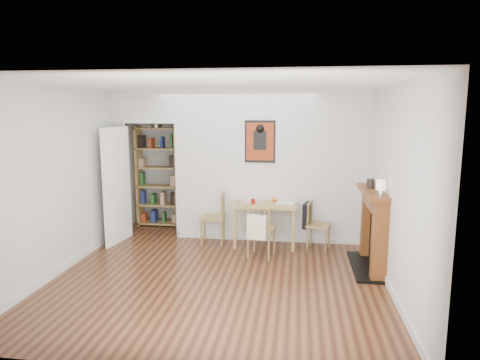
# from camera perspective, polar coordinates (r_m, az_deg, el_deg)

# --- Properties ---
(ground) EXTENTS (5.20, 5.20, 0.00)m
(ground) POSITION_cam_1_polar(r_m,az_deg,el_deg) (6.44, -2.16, -11.45)
(ground) COLOR brown
(ground) RESTS_ON ground
(room_shell) EXTENTS (5.20, 5.20, 5.20)m
(room_shell) POSITION_cam_1_polar(r_m,az_deg,el_deg) (7.40, 0.35, 1.68)
(room_shell) COLOR silver
(room_shell) RESTS_ON ground
(dining_table) EXTENTS (1.07, 0.68, 0.73)m
(dining_table) POSITION_cam_1_polar(r_m,az_deg,el_deg) (7.23, 3.40, -3.79)
(dining_table) COLOR #A68C4D
(dining_table) RESTS_ON ground
(chair_left) EXTENTS (0.47, 0.47, 0.90)m
(chair_left) POSITION_cam_1_polar(r_m,az_deg,el_deg) (7.39, -3.66, -5.07)
(chair_left) COLOR olive
(chair_left) RESTS_ON ground
(chair_right) EXTENTS (0.52, 0.47, 0.79)m
(chair_right) POSITION_cam_1_polar(r_m,az_deg,el_deg) (7.21, 10.28, -5.90)
(chair_right) COLOR olive
(chair_right) RESTS_ON ground
(chair_front) EXTENTS (0.51, 0.55, 0.86)m
(chair_front) POSITION_cam_1_polar(r_m,az_deg,el_deg) (6.72, 2.84, -6.62)
(chair_front) COLOR olive
(chair_front) RESTS_ON ground
(bookshelf) EXTENTS (0.83, 0.33, 1.97)m
(bookshelf) POSITION_cam_1_polar(r_m,az_deg,el_deg) (8.61, -10.85, 0.41)
(bookshelf) COLOR #A68C4D
(bookshelf) RESTS_ON ground
(fireplace) EXTENTS (0.45, 1.25, 1.16)m
(fireplace) POSITION_cam_1_polar(r_m,az_deg,el_deg) (6.49, 17.45, -5.99)
(fireplace) COLOR brown
(fireplace) RESTS_ON ground
(red_glass) EXTENTS (0.07, 0.07, 0.09)m
(red_glass) POSITION_cam_1_polar(r_m,az_deg,el_deg) (7.15, 1.76, -2.84)
(red_glass) COLOR maroon
(red_glass) RESTS_ON dining_table
(orange_fruit) EXTENTS (0.08, 0.08, 0.08)m
(orange_fruit) POSITION_cam_1_polar(r_m,az_deg,el_deg) (7.33, 4.55, -2.61)
(orange_fruit) COLOR orange
(orange_fruit) RESTS_ON dining_table
(placemat) EXTENTS (0.41, 0.32, 0.00)m
(placemat) POSITION_cam_1_polar(r_m,az_deg,el_deg) (7.34, 1.71, -2.87)
(placemat) COLOR beige
(placemat) RESTS_ON dining_table
(notebook) EXTENTS (0.37, 0.30, 0.02)m
(notebook) POSITION_cam_1_polar(r_m,az_deg,el_deg) (7.23, 6.16, -3.05)
(notebook) COLOR silver
(notebook) RESTS_ON dining_table
(mantel_lamp) EXTENTS (0.13, 0.13, 0.21)m
(mantel_lamp) POSITION_cam_1_polar(r_m,az_deg,el_deg) (5.96, 18.29, -0.73)
(mantel_lamp) COLOR silver
(mantel_lamp) RESTS_ON fireplace
(ceramic_jar_a) EXTENTS (0.11, 0.11, 0.13)m
(ceramic_jar_a) POSITION_cam_1_polar(r_m,az_deg,el_deg) (6.50, 17.03, -0.43)
(ceramic_jar_a) COLOR black
(ceramic_jar_a) RESTS_ON fireplace
(ceramic_jar_b) EXTENTS (0.07, 0.07, 0.09)m
(ceramic_jar_b) POSITION_cam_1_polar(r_m,az_deg,el_deg) (6.63, 16.95, -0.43)
(ceramic_jar_b) COLOR black
(ceramic_jar_b) RESTS_ON fireplace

